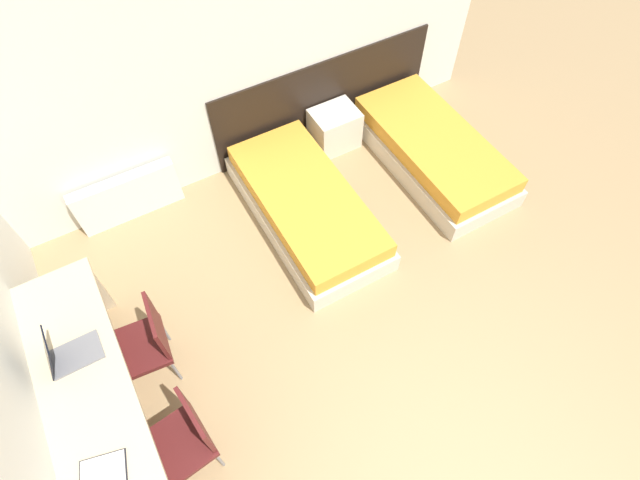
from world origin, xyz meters
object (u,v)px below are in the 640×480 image
object	(u,v)px
bed_near_door	(433,150)
laptop	(66,354)
chair_near_laptop	(145,342)
chair_near_notebook	(183,439)
bed_near_window	(307,206)
nightstand	(334,129)

from	to	relation	value
bed_near_door	laptop	distance (m)	4.01
chair_near_laptop	chair_near_notebook	size ratio (longest dim) A/B	1.00
chair_near_laptop	chair_near_notebook	world-z (taller)	same
bed_near_door	bed_near_window	bearing A→B (deg)	180.00
bed_near_door	laptop	xyz separation A→B (m)	(-3.88, -0.77, 0.66)
bed_near_door	laptop	world-z (taller)	laptop
bed_near_door	nightstand	world-z (taller)	nightstand
bed_near_door	chair_near_laptop	world-z (taller)	chair_near_laptop
bed_near_window	chair_near_notebook	distance (m)	2.45
bed_near_window	chair_near_notebook	bearing A→B (deg)	-139.43
bed_near_door	nightstand	size ratio (longest dim) A/B	3.92
nightstand	chair_near_laptop	size ratio (longest dim) A/B	0.58
nightstand	chair_near_notebook	xyz separation A→B (m)	(-2.64, -2.37, 0.25)
nightstand	laptop	bearing A→B (deg)	-153.35
laptop	chair_near_notebook	bearing A→B (deg)	-60.42
bed_near_window	chair_near_notebook	xyz separation A→B (m)	(-1.85, -1.58, 0.29)
nightstand	bed_near_door	bearing A→B (deg)	-44.88
nightstand	chair_near_notebook	bearing A→B (deg)	-138.08
bed_near_window	laptop	bearing A→B (deg)	-161.55
nightstand	chair_near_notebook	distance (m)	3.55
bed_near_window	laptop	distance (m)	2.52
bed_near_window	bed_near_door	distance (m)	1.57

